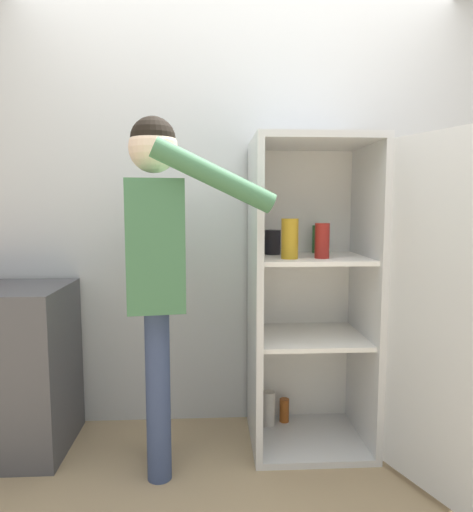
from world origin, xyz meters
The scene contains 3 objects.
wall_back centered at (0.00, 0.98, 1.27)m, with size 7.00×0.06×2.55m.
refrigerator centered at (0.49, 0.56, 0.83)m, with size 0.92×1.16×1.66m.
person centered at (-0.42, 0.43, 1.09)m, with size 0.72×0.60×1.73m.
Camera 1 is at (-0.15, -1.76, 1.31)m, focal length 32.00 mm.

